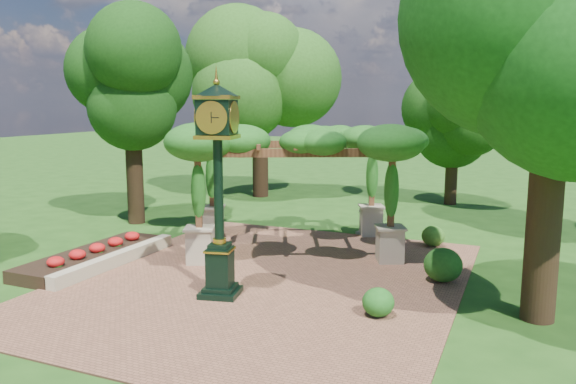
% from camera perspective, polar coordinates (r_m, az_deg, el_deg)
% --- Properties ---
extents(ground, '(120.00, 120.00, 0.00)m').
position_cam_1_polar(ground, '(14.42, -3.99, -10.12)').
color(ground, '#1E4714').
rests_on(ground, ground).
extents(brick_plaza, '(10.00, 12.00, 0.04)m').
position_cam_1_polar(brick_plaza, '(15.27, -2.25, -8.93)').
color(brick_plaza, brown).
rests_on(brick_plaza, ground).
extents(border_wall, '(0.35, 5.00, 0.40)m').
position_cam_1_polar(border_wall, '(17.25, -17.02, -6.59)').
color(border_wall, '#C6B793').
rests_on(border_wall, ground).
extents(flower_bed, '(1.50, 5.00, 0.36)m').
position_cam_1_polar(flower_bed, '(17.83, -19.24, -6.25)').
color(flower_bed, red).
rests_on(flower_bed, ground).
extents(pedestal_clock, '(1.23, 1.23, 5.24)m').
position_cam_1_polar(pedestal_clock, '(13.47, -7.12, 2.15)').
color(pedestal_clock, black).
rests_on(pedestal_clock, brick_plaza).
extents(pergola, '(7.65, 6.41, 4.13)m').
position_cam_1_polar(pergola, '(17.94, 0.58, 4.75)').
color(pergola, tan).
rests_on(pergola, brick_plaza).
extents(sundial, '(0.56, 0.56, 0.87)m').
position_cam_1_polar(sundial, '(20.64, 7.79, -3.19)').
color(sundial, gray).
rests_on(sundial, ground).
extents(shrub_front, '(0.84, 0.84, 0.64)m').
position_cam_1_polar(shrub_front, '(12.83, 9.15, -10.99)').
color(shrub_front, '#1B5819').
rests_on(shrub_front, brick_plaza).
extents(shrub_mid, '(1.13, 1.13, 0.91)m').
position_cam_1_polar(shrub_mid, '(15.50, 15.47, -7.15)').
color(shrub_mid, '#1B4A14').
rests_on(shrub_mid, brick_plaza).
extents(shrub_back, '(0.78, 0.78, 0.68)m').
position_cam_1_polar(shrub_back, '(19.18, 14.54, -4.35)').
color(shrub_back, '#2F601B').
rests_on(shrub_back, brick_plaza).
extents(tree_west_near, '(3.78, 3.78, 7.88)m').
position_cam_1_polar(tree_west_near, '(22.68, -15.67, 10.42)').
color(tree_west_near, black).
rests_on(tree_west_near, ground).
extents(tree_west_far, '(4.96, 4.96, 9.51)m').
position_cam_1_polar(tree_west_far, '(28.36, -2.91, 12.69)').
color(tree_west_far, black).
rests_on(tree_west_far, ground).
extents(tree_north, '(3.48, 3.48, 5.79)m').
position_cam_1_polar(tree_north, '(27.12, 16.50, 7.10)').
color(tree_north, '#332214').
rests_on(tree_north, ground).
extents(tree_east_near, '(4.51, 4.51, 8.94)m').
position_cam_1_polar(tree_east_near, '(13.09, 25.72, 14.31)').
color(tree_east_near, '#372416').
rests_on(tree_east_near, ground).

